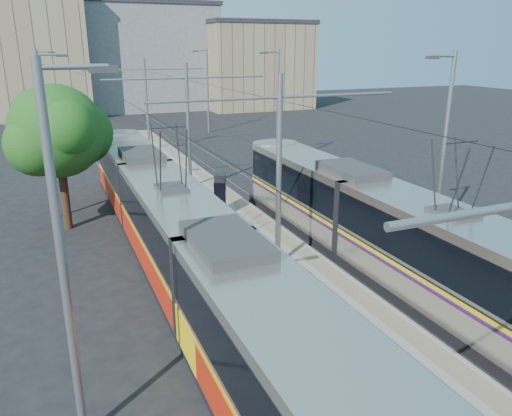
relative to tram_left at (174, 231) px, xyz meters
name	(u,v)px	position (x,y,z in m)	size (l,w,h in m)	color
ground	(420,403)	(3.60, -9.32, -1.71)	(160.00, 160.00, 0.00)	black
platform	(206,203)	(3.60, 7.68, -1.56)	(4.00, 50.00, 0.30)	gray
tactile_strip_left	(180,203)	(2.15, 7.68, -1.40)	(0.70, 50.00, 0.01)	gray
tactile_strip_right	(231,197)	(5.05, 7.68, -1.40)	(0.70, 50.00, 0.01)	gray
rails	(206,205)	(3.60, 7.68, -1.69)	(8.71, 70.00, 0.03)	gray
tram_left	(174,231)	(0.00, 0.00, 0.00)	(2.43, 28.82, 5.50)	black
tram_right	(447,258)	(7.20, -6.06, 0.15)	(2.43, 27.66, 5.50)	black
catenary	(222,129)	(3.60, 4.83, 2.82)	(9.20, 70.00, 7.00)	gray
street_lamps	(183,118)	(3.60, 11.68, 2.47)	(15.18, 38.22, 8.00)	gray
shelter	(220,193)	(3.59, 5.24, -0.35)	(0.86, 1.06, 2.03)	black
tree	(63,132)	(-3.17, 6.99, 2.78)	(4.56, 4.22, 6.63)	#382314
building_left	(13,51)	(-6.40, 50.68, 5.94)	(16.32, 12.24, 15.28)	gray
building_centre	(143,57)	(9.60, 54.68, 5.15)	(18.36, 14.28, 13.70)	gray
building_right	(255,65)	(23.60, 48.68, 4.05)	(14.28, 10.20, 11.49)	gray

